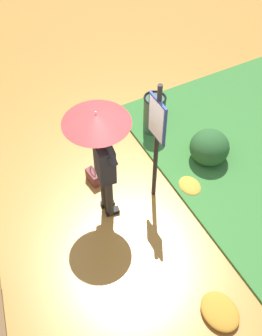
{
  "coord_description": "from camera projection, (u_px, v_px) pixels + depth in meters",
  "views": [
    {
      "loc": [
        -3.99,
        1.89,
        5.83
      ],
      "look_at": [
        -0.15,
        -0.15,
        0.85
      ],
      "focal_mm": 46.36,
      "sensor_mm": 36.0,
      "label": 1
    }
  ],
  "objects": [
    {
      "name": "ground_plane",
      "position": [
        119.0,
        199.0,
        7.29
      ],
      "size": [
        18.0,
        18.0,
        0.0
      ],
      "primitive_type": "plane",
      "color": "#B27A33"
    },
    {
      "name": "person_with_umbrella",
      "position": [
        100.0,
        140.0,
        6.01
      ],
      "size": [
        0.96,
        0.96,
        2.04
      ],
      "color": "#2D2823",
      "rests_on": "ground_plane"
    },
    {
      "name": "info_sign_post",
      "position": [
        157.0,
        132.0,
        6.27
      ],
      "size": [
        0.44,
        0.07,
        2.3
      ],
      "color": "black",
      "rests_on": "ground_plane"
    },
    {
      "name": "handbag",
      "position": [
        93.0,
        177.0,
        7.44
      ],
      "size": [
        0.31,
        0.17,
        0.37
      ],
      "color": "brown",
      "rests_on": "ground_plane"
    },
    {
      "name": "trash_bin",
      "position": [
        154.0,
        114.0,
        8.05
      ],
      "size": [
        0.42,
        0.42,
        0.83
      ],
      "color": "#2D5138",
      "rests_on": "ground_plane"
    },
    {
      "name": "shrub_cluster",
      "position": [
        209.0,
        146.0,
        7.68
      ],
      "size": [
        0.77,
        0.7,
        0.63
      ],
      "color": "#285628",
      "rests_on": "ground_plane"
    },
    {
      "name": "leaf_pile_near_person",
      "position": [
        190.0,
        186.0,
        7.41
      ],
      "size": [
        0.44,
        0.36,
        0.1
      ],
      "color": "gold",
      "rests_on": "ground_plane"
    },
    {
      "name": "leaf_pile_by_bench",
      "position": [
        220.0,
        311.0,
        5.93
      ],
      "size": [
        0.61,
        0.49,
        0.13
      ],
      "color": "#C68428",
      "rests_on": "ground_plane"
    }
  ]
}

